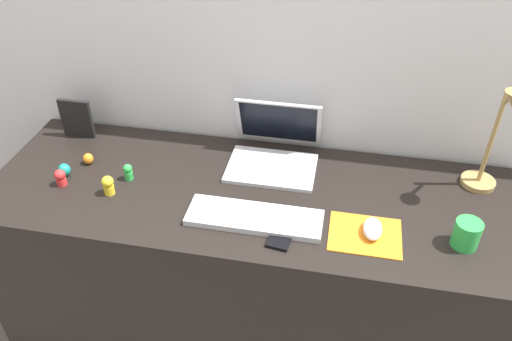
{
  "coord_description": "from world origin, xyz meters",
  "views": [
    {
      "loc": [
        0.27,
        -1.26,
        1.78
      ],
      "look_at": [
        0.02,
        0.0,
        0.83
      ],
      "focal_mm": 35.83,
      "sensor_mm": 36.0,
      "label": 1
    }
  ],
  "objects_px": {
    "picture_frame": "(77,119)",
    "toy_figurine_red": "(60,177)",
    "toy_figurine_teal": "(64,170)",
    "toy_figurine_green": "(128,172)",
    "toy_figurine_orange": "(88,159)",
    "mouse": "(373,229)",
    "cell_phone": "(282,234)",
    "keyboard": "(255,218)",
    "desk_lamp": "(494,143)",
    "laptop": "(275,147)",
    "toy_figurine_yellow": "(108,185)",
    "coffee_mug": "(467,234)"
  },
  "relations": [
    {
      "from": "laptop",
      "to": "toy_figurine_orange",
      "type": "distance_m",
      "value": 0.65
    },
    {
      "from": "keyboard",
      "to": "toy_figurine_orange",
      "type": "bearing_deg",
      "value": 164.03
    },
    {
      "from": "toy_figurine_yellow",
      "to": "toy_figurine_red",
      "type": "relative_size",
      "value": 1.16
    },
    {
      "from": "mouse",
      "to": "toy_figurine_yellow",
      "type": "height_order",
      "value": "toy_figurine_yellow"
    },
    {
      "from": "toy_figurine_orange",
      "to": "keyboard",
      "type": "bearing_deg",
      "value": -15.97
    },
    {
      "from": "mouse",
      "to": "toy_figurine_green",
      "type": "xyz_separation_m",
      "value": [
        -0.8,
        0.11,
        0.01
      ]
    },
    {
      "from": "picture_frame",
      "to": "toy_figurine_yellow",
      "type": "relative_size",
      "value": 2.24
    },
    {
      "from": "toy_figurine_red",
      "to": "mouse",
      "type": "bearing_deg",
      "value": -2.4
    },
    {
      "from": "laptop",
      "to": "toy_figurine_green",
      "type": "height_order",
      "value": "laptop"
    },
    {
      "from": "keyboard",
      "to": "laptop",
      "type": "bearing_deg",
      "value": 88.76
    },
    {
      "from": "mouse",
      "to": "toy_figurine_orange",
      "type": "xyz_separation_m",
      "value": [
        -0.97,
        0.17,
        -0.0
      ]
    },
    {
      "from": "toy_figurine_yellow",
      "to": "coffee_mug",
      "type": "bearing_deg",
      "value": -1.23
    },
    {
      "from": "keyboard",
      "to": "toy_figurine_orange",
      "type": "height_order",
      "value": "toy_figurine_orange"
    },
    {
      "from": "laptop",
      "to": "toy_figurine_green",
      "type": "relative_size",
      "value": 5.18
    },
    {
      "from": "laptop",
      "to": "picture_frame",
      "type": "distance_m",
      "value": 0.74
    },
    {
      "from": "desk_lamp",
      "to": "toy_figurine_yellow",
      "type": "relative_size",
      "value": 5.88
    },
    {
      "from": "mouse",
      "to": "toy_figurine_teal",
      "type": "relative_size",
      "value": 2.13
    },
    {
      "from": "mouse",
      "to": "toy_figurine_yellow",
      "type": "xyz_separation_m",
      "value": [
        -0.83,
        0.03,
        0.01
      ]
    },
    {
      "from": "mouse",
      "to": "desk_lamp",
      "type": "xyz_separation_m",
      "value": [
        0.34,
        0.27,
        0.16
      ]
    },
    {
      "from": "desk_lamp",
      "to": "toy_figurine_green",
      "type": "height_order",
      "value": "desk_lamp"
    },
    {
      "from": "toy_figurine_teal",
      "to": "mouse",
      "type": "bearing_deg",
      "value": -5.09
    },
    {
      "from": "laptop",
      "to": "toy_figurine_red",
      "type": "distance_m",
      "value": 0.72
    },
    {
      "from": "desk_lamp",
      "to": "toy_figurine_green",
      "type": "bearing_deg",
      "value": -171.96
    },
    {
      "from": "laptop",
      "to": "toy_figurine_yellow",
      "type": "xyz_separation_m",
      "value": [
        -0.49,
        -0.29,
        -0.02
      ]
    },
    {
      "from": "toy_figurine_teal",
      "to": "cell_phone",
      "type": "bearing_deg",
      "value": -10.84
    },
    {
      "from": "mouse",
      "to": "cell_phone",
      "type": "relative_size",
      "value": 0.75
    },
    {
      "from": "toy_figurine_orange",
      "to": "toy_figurine_teal",
      "type": "distance_m",
      "value": 0.09
    },
    {
      "from": "desk_lamp",
      "to": "toy_figurine_orange",
      "type": "distance_m",
      "value": 1.33
    },
    {
      "from": "picture_frame",
      "to": "toy_figurine_red",
      "type": "relative_size",
      "value": 2.59
    },
    {
      "from": "laptop",
      "to": "keyboard",
      "type": "height_order",
      "value": "laptop"
    },
    {
      "from": "desk_lamp",
      "to": "toy_figurine_green",
      "type": "distance_m",
      "value": 1.16
    },
    {
      "from": "picture_frame",
      "to": "toy_figurine_orange",
      "type": "distance_m",
      "value": 0.2
    },
    {
      "from": "toy_figurine_teal",
      "to": "desk_lamp",
      "type": "bearing_deg",
      "value": 7.7
    },
    {
      "from": "toy_figurine_orange",
      "to": "toy_figurine_green",
      "type": "distance_m",
      "value": 0.18
    },
    {
      "from": "toy_figurine_orange",
      "to": "toy_figurine_green",
      "type": "relative_size",
      "value": 0.68
    },
    {
      "from": "toy_figurine_teal",
      "to": "keyboard",
      "type": "bearing_deg",
      "value": -8.38
    },
    {
      "from": "laptop",
      "to": "mouse",
      "type": "bearing_deg",
      "value": -42.8
    },
    {
      "from": "toy_figurine_green",
      "to": "toy_figurine_orange",
      "type": "bearing_deg",
      "value": 161.65
    },
    {
      "from": "laptop",
      "to": "toy_figurine_green",
      "type": "xyz_separation_m",
      "value": [
        -0.46,
        -0.2,
        -0.02
      ]
    },
    {
      "from": "toy_figurine_teal",
      "to": "toy_figurine_red",
      "type": "distance_m",
      "value": 0.05
    },
    {
      "from": "cell_phone",
      "to": "desk_lamp",
      "type": "relative_size",
      "value": 0.32
    },
    {
      "from": "keyboard",
      "to": "toy_figurine_yellow",
      "type": "bearing_deg",
      "value": 175.66
    },
    {
      "from": "desk_lamp",
      "to": "toy_figurine_yellow",
      "type": "height_order",
      "value": "desk_lamp"
    },
    {
      "from": "picture_frame",
      "to": "toy_figurine_green",
      "type": "bearing_deg",
      "value": -37.39
    },
    {
      "from": "coffee_mug",
      "to": "toy_figurine_teal",
      "type": "relative_size",
      "value": 1.86
    },
    {
      "from": "picture_frame",
      "to": "toy_figurine_teal",
      "type": "xyz_separation_m",
      "value": [
        0.06,
        -0.24,
        -0.05
      ]
    },
    {
      "from": "laptop",
      "to": "desk_lamp",
      "type": "relative_size",
      "value": 0.76
    },
    {
      "from": "picture_frame",
      "to": "toy_figurine_orange",
      "type": "relative_size",
      "value": 3.82
    },
    {
      "from": "cell_phone",
      "to": "toy_figurine_green",
      "type": "distance_m",
      "value": 0.57
    },
    {
      "from": "toy_figurine_green",
      "to": "toy_figurine_red",
      "type": "height_order",
      "value": "same"
    }
  ]
}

